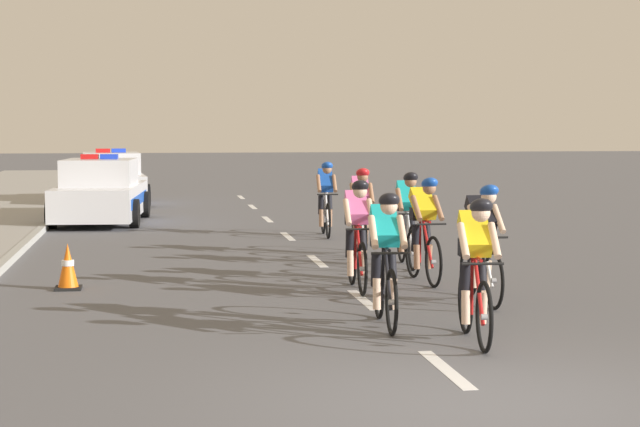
{
  "coord_description": "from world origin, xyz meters",
  "views": [
    {
      "loc": [
        -2.64,
        -8.16,
        2.26
      ],
      "look_at": [
        -0.51,
        5.66,
        1.1
      ],
      "focal_mm": 60.08,
      "sensor_mm": 36.0,
      "label": 1
    }
  ],
  "objects_px": {
    "cyclist_sixth": "(407,218)",
    "cyclist_seventh": "(361,210)",
    "cyclist_third": "(482,242)",
    "cyclist_eighth": "(326,198)",
    "cyclist_lead": "(475,268)",
    "police_car_nearest": "(101,194)",
    "traffic_cone_near": "(68,267)",
    "cyclist_fourth": "(357,233)",
    "cyclist_fifth": "(424,228)",
    "police_car_second": "(111,180)",
    "cyclist_second": "(385,258)"
  },
  "relations": [
    {
      "from": "cyclist_fifth",
      "to": "police_car_second",
      "type": "height_order",
      "value": "police_car_second"
    },
    {
      "from": "cyclist_third",
      "to": "cyclist_eighth",
      "type": "xyz_separation_m",
      "value": [
        -0.66,
        8.39,
        0.0
      ]
    },
    {
      "from": "cyclist_eighth",
      "to": "traffic_cone_near",
      "type": "xyz_separation_m",
      "value": [
        -4.62,
        -6.42,
        -0.48
      ]
    },
    {
      "from": "cyclist_fifth",
      "to": "cyclist_seventh",
      "type": "bearing_deg",
      "value": 94.57
    },
    {
      "from": "cyclist_sixth",
      "to": "cyclist_seventh",
      "type": "bearing_deg",
      "value": 105.34
    },
    {
      "from": "police_car_nearest",
      "to": "traffic_cone_near",
      "type": "xyz_separation_m",
      "value": [
        0.06,
        -10.22,
        -0.37
      ]
    },
    {
      "from": "cyclist_third",
      "to": "police_car_nearest",
      "type": "distance_m",
      "value": 13.31
    },
    {
      "from": "cyclist_eighth",
      "to": "cyclist_fourth",
      "type": "bearing_deg",
      "value": -95.61
    },
    {
      "from": "cyclist_eighth",
      "to": "police_car_nearest",
      "type": "height_order",
      "value": "police_car_nearest"
    },
    {
      "from": "cyclist_fifth",
      "to": "cyclist_sixth",
      "type": "bearing_deg",
      "value": 84.21
    },
    {
      "from": "cyclist_fourth",
      "to": "cyclist_fifth",
      "type": "relative_size",
      "value": 1.0
    },
    {
      "from": "cyclist_fourth",
      "to": "police_car_nearest",
      "type": "xyz_separation_m",
      "value": [
        -3.98,
        10.91,
        -0.11
      ]
    },
    {
      "from": "cyclist_seventh",
      "to": "cyclist_eighth",
      "type": "relative_size",
      "value": 1.0
    },
    {
      "from": "cyclist_sixth",
      "to": "cyclist_seventh",
      "type": "xyz_separation_m",
      "value": [
        -0.44,
        1.62,
        0.0
      ]
    },
    {
      "from": "cyclist_lead",
      "to": "police_car_nearest",
      "type": "bearing_deg",
      "value": 107.2
    },
    {
      "from": "cyclist_fifth",
      "to": "cyclist_sixth",
      "type": "height_order",
      "value": "same"
    },
    {
      "from": "police_car_nearest",
      "to": "cyclist_sixth",
      "type": "bearing_deg",
      "value": -58.78
    },
    {
      "from": "cyclist_seventh",
      "to": "cyclist_fourth",
      "type": "bearing_deg",
      "value": -101.63
    },
    {
      "from": "cyclist_third",
      "to": "cyclist_eighth",
      "type": "relative_size",
      "value": 1.0
    },
    {
      "from": "police_car_second",
      "to": "cyclist_third",
      "type": "bearing_deg",
      "value": -73.61
    },
    {
      "from": "cyclist_second",
      "to": "cyclist_third",
      "type": "bearing_deg",
      "value": 41.9
    },
    {
      "from": "cyclist_lead",
      "to": "cyclist_third",
      "type": "relative_size",
      "value": 1.0
    },
    {
      "from": "cyclist_eighth",
      "to": "police_car_nearest",
      "type": "bearing_deg",
      "value": 140.87
    },
    {
      "from": "cyclist_second",
      "to": "police_car_second",
      "type": "xyz_separation_m",
      "value": [
        -3.78,
        19.51,
        -0.11
      ]
    },
    {
      "from": "cyclist_lead",
      "to": "cyclist_fifth",
      "type": "bearing_deg",
      "value": 82.87
    },
    {
      "from": "cyclist_lead",
      "to": "cyclist_seventh",
      "type": "height_order",
      "value": "same"
    },
    {
      "from": "cyclist_fourth",
      "to": "cyclist_seventh",
      "type": "distance_m",
      "value": 3.99
    },
    {
      "from": "cyclist_second",
      "to": "police_car_second",
      "type": "bearing_deg",
      "value": 100.97
    },
    {
      "from": "cyclist_fourth",
      "to": "cyclist_seventh",
      "type": "height_order",
      "value": "same"
    },
    {
      "from": "cyclist_eighth",
      "to": "police_car_second",
      "type": "bearing_deg",
      "value": 115.64
    },
    {
      "from": "police_car_second",
      "to": "cyclist_sixth",
      "type": "bearing_deg",
      "value": -70.26
    },
    {
      "from": "cyclist_fourth",
      "to": "cyclist_eighth",
      "type": "bearing_deg",
      "value": 84.39
    },
    {
      "from": "cyclist_fourth",
      "to": "traffic_cone_near",
      "type": "relative_size",
      "value": 2.69
    },
    {
      "from": "cyclist_seventh",
      "to": "police_car_second",
      "type": "bearing_deg",
      "value": 110.28
    },
    {
      "from": "cyclist_fifth",
      "to": "cyclist_eighth",
      "type": "height_order",
      "value": "same"
    },
    {
      "from": "cyclist_third",
      "to": "cyclist_fourth",
      "type": "relative_size",
      "value": 1.0
    },
    {
      "from": "cyclist_lead",
      "to": "police_car_nearest",
      "type": "distance_m",
      "value": 15.27
    },
    {
      "from": "cyclist_third",
      "to": "cyclist_fifth",
      "type": "bearing_deg",
      "value": 98.85
    },
    {
      "from": "cyclist_sixth",
      "to": "police_car_nearest",
      "type": "xyz_separation_m",
      "value": [
        -5.22,
        8.62,
        -0.11
      ]
    },
    {
      "from": "cyclist_third",
      "to": "traffic_cone_near",
      "type": "height_order",
      "value": "cyclist_third"
    },
    {
      "from": "cyclist_sixth",
      "to": "cyclist_third",
      "type": "bearing_deg",
      "value": -88.22
    },
    {
      "from": "cyclist_eighth",
      "to": "traffic_cone_near",
      "type": "bearing_deg",
      "value": -125.71
    },
    {
      "from": "cyclist_fifth",
      "to": "cyclist_eighth",
      "type": "bearing_deg",
      "value": 93.27
    },
    {
      "from": "cyclist_lead",
      "to": "cyclist_seventh",
      "type": "relative_size",
      "value": 1.0
    },
    {
      "from": "police_car_second",
      "to": "cyclist_lead",
      "type": "bearing_deg",
      "value": -77.59
    },
    {
      "from": "cyclist_fourth",
      "to": "cyclist_lead",
      "type": "bearing_deg",
      "value": -81.62
    },
    {
      "from": "cyclist_third",
      "to": "cyclist_seventh",
      "type": "xyz_separation_m",
      "value": [
        -0.55,
        5.2,
        0.0
      ]
    },
    {
      "from": "police_car_second",
      "to": "police_car_nearest",
      "type": "bearing_deg",
      "value": -90.03
    },
    {
      "from": "cyclist_eighth",
      "to": "police_car_second",
      "type": "relative_size",
      "value": 0.38
    },
    {
      "from": "police_car_second",
      "to": "cyclist_second",
      "type": "bearing_deg",
      "value": -79.03
    }
  ]
}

